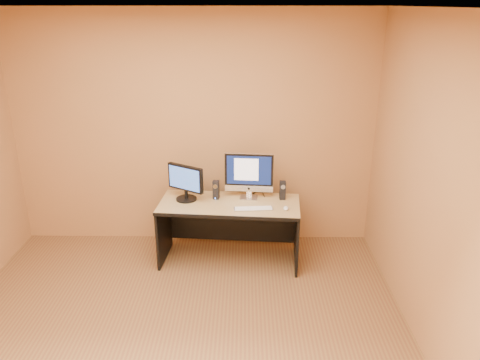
{
  "coord_description": "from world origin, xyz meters",
  "views": [
    {
      "loc": [
        0.57,
        -3.0,
        2.63
      ],
      "look_at": [
        0.52,
        1.36,
        0.97
      ],
      "focal_mm": 35.0,
      "sensor_mm": 36.0,
      "label": 1
    }
  ],
  "objects": [
    {
      "name": "second_monitor",
      "position": [
        -0.05,
        1.55,
        0.86
      ],
      "size": [
        0.49,
        0.41,
        0.38
      ],
      "primitive_type": null,
      "rotation": [
        0.0,
        0.0,
        -0.54
      ],
      "color": "black",
      "rests_on": "desk"
    },
    {
      "name": "cable_a",
      "position": [
        0.77,
        1.73,
        0.68
      ],
      "size": [
        0.04,
        0.2,
        0.01
      ],
      "primitive_type": "cylinder",
      "rotation": [
        1.57,
        0.0,
        0.15
      ],
      "color": "black",
      "rests_on": "desk"
    },
    {
      "name": "walls",
      "position": [
        0.0,
        0.0,
        1.3
      ],
      "size": [
        4.0,
        4.0,
        2.6
      ],
      "primitive_type": null,
      "color": "#9F6C40",
      "rests_on": "ground"
    },
    {
      "name": "speaker_right",
      "position": [
        0.97,
        1.58,
        0.77
      ],
      "size": [
        0.06,
        0.07,
        0.2
      ],
      "primitive_type": null,
      "rotation": [
        0.0,
        0.0,
        0.04
      ],
      "color": "black",
      "rests_on": "desk"
    },
    {
      "name": "keyboard",
      "position": [
        0.66,
        1.31,
        0.68
      ],
      "size": [
        0.4,
        0.14,
        0.02
      ],
      "primitive_type": "cube",
      "rotation": [
        0.0,
        0.0,
        0.08
      ],
      "color": "silver",
      "rests_on": "desk"
    },
    {
      "name": "ceiling",
      "position": [
        0.0,
        0.0,
        2.6
      ],
      "size": [
        4.0,
        4.0,
        0.0
      ],
      "primitive_type": "plane",
      "color": "white",
      "rests_on": "walls"
    },
    {
      "name": "mouse",
      "position": [
        0.99,
        1.31,
        0.69
      ],
      "size": [
        0.06,
        0.1,
        0.03
      ],
      "primitive_type": "ellipsoid",
      "rotation": [
        0.0,
        0.0,
        -0.09
      ],
      "color": "white",
      "rests_on": "desk"
    },
    {
      "name": "desk",
      "position": [
        0.41,
        1.46,
        0.34
      ],
      "size": [
        1.5,
        0.75,
        0.67
      ],
      "primitive_type": null,
      "rotation": [
        0.0,
        0.0,
        -0.08
      ],
      "color": "tan",
      "rests_on": "ground"
    },
    {
      "name": "floor",
      "position": [
        0.0,
        0.0,
        0.0
      ],
      "size": [
        4.0,
        4.0,
        0.0
      ],
      "primitive_type": "plane",
      "color": "brown",
      "rests_on": "ground"
    },
    {
      "name": "cable_b",
      "position": [
        0.66,
        1.73,
        0.68
      ],
      "size": [
        0.11,
        0.13,
        0.01
      ],
      "primitive_type": "cylinder",
      "rotation": [
        1.57,
        0.0,
        -0.68
      ],
      "color": "black",
      "rests_on": "desk"
    },
    {
      "name": "speaker_left",
      "position": [
        0.26,
        1.59,
        0.77
      ],
      "size": [
        0.07,
        0.07,
        0.2
      ],
      "primitive_type": null,
      "rotation": [
        0.0,
        0.0,
        -0.16
      ],
      "color": "black",
      "rests_on": "desk"
    },
    {
      "name": "imac",
      "position": [
        0.61,
        1.61,
        0.92
      ],
      "size": [
        0.53,
        0.24,
        0.5
      ],
      "primitive_type": null,
      "rotation": [
        0.0,
        0.0,
        -0.09
      ],
      "color": "#BDBCC1",
      "rests_on": "desk"
    }
  ]
}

